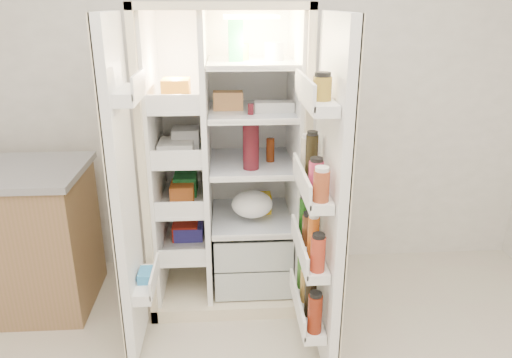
{
  "coord_description": "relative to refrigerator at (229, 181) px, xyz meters",
  "views": [
    {
      "loc": [
        -0.1,
        -1.18,
        1.8
      ],
      "look_at": [
        0.05,
        1.25,
        0.9
      ],
      "focal_mm": 34.0,
      "sensor_mm": 36.0,
      "label": 1
    }
  ],
  "objects": [
    {
      "name": "refrigerator",
      "position": [
        0.0,
        0.0,
        0.0
      ],
      "size": [
        0.92,
        0.7,
        1.8
      ],
      "color": "beige",
      "rests_on": "floor"
    },
    {
      "name": "fridge_door",
      "position": [
        0.47,
        -0.7,
        0.13
      ],
      "size": [
        0.17,
        0.58,
        1.72
      ],
      "color": "white",
      "rests_on": "floor"
    },
    {
      "name": "wall_back",
      "position": [
        0.09,
        0.35,
        0.61
      ],
      "size": [
        4.0,
        0.02,
        2.7
      ],
      "primitive_type": "cube",
      "color": "silver",
      "rests_on": "floor"
    },
    {
      "name": "freezer_door",
      "position": [
        -0.52,
        -0.6,
        0.15
      ],
      "size": [
        0.15,
        0.4,
        1.72
      ],
      "color": "white",
      "rests_on": "floor"
    }
  ]
}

